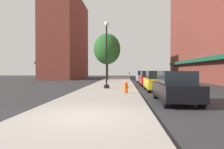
% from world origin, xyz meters
% --- Properties ---
extents(ground_plane, '(90.00, 90.00, 0.00)m').
position_xyz_m(ground_plane, '(4.00, 18.00, 0.00)').
color(ground_plane, '#2D2D30').
extents(sidewalk_slab, '(4.80, 50.00, 0.12)m').
position_xyz_m(sidewalk_slab, '(0.00, 19.00, 0.06)').
color(sidewalk_slab, '#A8A399').
rests_on(sidewalk_slab, ground).
extents(building_far_background, '(6.80, 18.00, 17.18)m').
position_xyz_m(building_far_background, '(-11.01, 37.00, 8.57)').
color(building_far_background, brown).
rests_on(building_far_background, ground).
extents(lamppost, '(0.48, 0.48, 5.90)m').
position_xyz_m(lamppost, '(-0.23, 11.28, 3.20)').
color(lamppost, black).
rests_on(lamppost, sidewalk_slab).
extents(fire_hydrant, '(0.33, 0.26, 0.79)m').
position_xyz_m(fire_hydrant, '(1.45, 7.44, 0.52)').
color(fire_hydrant, '#E05614').
rests_on(fire_hydrant, sidewalk_slab).
extents(parking_meter_near, '(0.14, 0.09, 1.31)m').
position_xyz_m(parking_meter_near, '(2.05, 21.86, 0.95)').
color(parking_meter_near, slate).
rests_on(parking_meter_near, sidewalk_slab).
extents(tree_near, '(4.47, 4.47, 7.76)m').
position_xyz_m(tree_near, '(-1.57, 27.87, 5.28)').
color(tree_near, '#4C3823').
rests_on(tree_near, sidewalk_slab).
extents(car_black, '(1.80, 4.30, 1.66)m').
position_xyz_m(car_black, '(4.00, 3.96, 0.81)').
color(car_black, black).
rests_on(car_black, ground).
extents(car_yellow, '(1.80, 4.30, 1.66)m').
position_xyz_m(car_yellow, '(4.00, 10.31, 0.81)').
color(car_yellow, black).
rests_on(car_yellow, ground).
extents(car_red, '(1.80, 4.30, 1.66)m').
position_xyz_m(car_red, '(4.00, 16.08, 0.81)').
color(car_red, black).
rests_on(car_red, ground).
extents(car_silver, '(1.80, 4.30, 1.66)m').
position_xyz_m(car_silver, '(4.00, 22.88, 0.81)').
color(car_silver, black).
rests_on(car_silver, ground).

